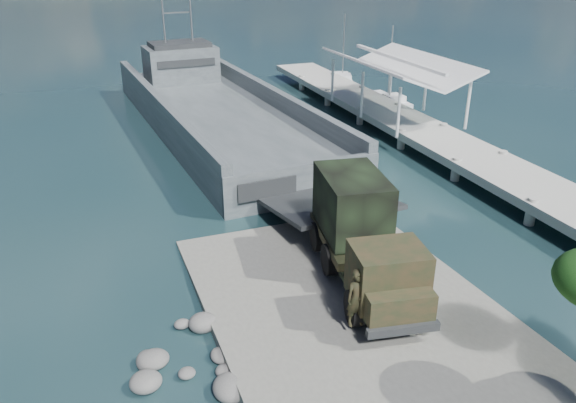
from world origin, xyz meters
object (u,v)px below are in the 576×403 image
Objects in this scene: pier at (402,112)px; sailboat_near at (388,102)px; soldier at (357,308)px; military_truck at (362,234)px; landing_craft at (218,119)px; sailboat_far at (342,81)px.

sailboat_near is (3.07, 7.14, -1.24)m from pier.
pier is at bearing 58.92° from soldier.
military_truck is 28.32m from sailboat_near.
landing_craft is at bearing 155.53° from pier.
sailboat_near is at bearing 66.77° from pier.
sailboat_near reaches higher than soldier.
landing_craft is 4.19× the size of military_truck.
soldier is (-1.59, -25.49, 0.68)m from landing_craft.
landing_craft is 18.27m from sailboat_far.
sailboat_far reaches higher than pier.
pier is at bearing -80.54° from sailboat_far.
soldier is 0.30× the size of sailboat_far.
military_truck is 36.02m from sailboat_far.
sailboat_far is at bearing 79.51° from pier.
landing_craft is at bearing -173.24° from sailboat_near.
pier is 5.29× the size of military_truck.
sailboat_near is at bearing 61.59° from soldier.
landing_craft reaches higher than sailboat_near.
soldier is at bearing -97.67° from landing_craft.
pier is 24.21m from soldier.
military_truck is at bearing -121.40° from sailboat_near.
pier is 20.61m from military_truck.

